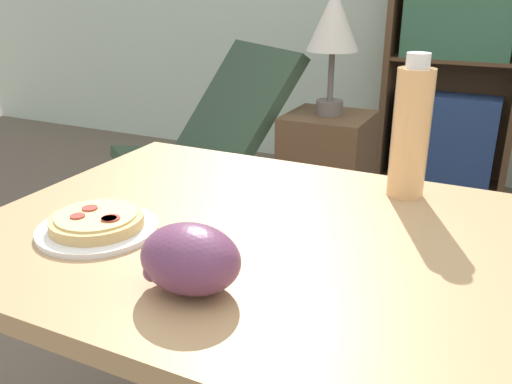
# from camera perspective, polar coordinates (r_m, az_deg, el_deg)

# --- Properties ---
(dining_table) EXTENTS (1.20, 0.78, 0.74)m
(dining_table) POSITION_cam_1_polar(r_m,az_deg,el_deg) (1.00, 5.15, -10.34)
(dining_table) COLOR tan
(dining_table) RESTS_ON ground_plane
(pizza_on_plate) EXTENTS (0.21, 0.21, 0.04)m
(pizza_on_plate) POSITION_cam_1_polar(r_m,az_deg,el_deg) (1.00, -16.37, -3.25)
(pizza_on_plate) COLOR white
(pizza_on_plate) RESTS_ON dining_table
(grape_bunch) EXTENTS (0.16, 0.12, 0.10)m
(grape_bunch) POSITION_cam_1_polar(r_m,az_deg,el_deg) (0.78, -7.04, -7.02)
(grape_bunch) COLOR #6B3856
(grape_bunch) RESTS_ON dining_table
(drink_bottle) EXTENTS (0.07, 0.07, 0.29)m
(drink_bottle) POSITION_cam_1_polar(r_m,az_deg,el_deg) (1.14, 15.99, 6.18)
(drink_bottle) COLOR #EFB270
(drink_bottle) RESTS_ON dining_table
(lounge_chair_near) EXTENTS (0.91, 0.99, 0.88)m
(lounge_chair_near) POSITION_cam_1_polar(r_m,az_deg,el_deg) (2.54, -5.58, 1.29)
(lounge_chair_near) COLOR black
(lounge_chair_near) RESTS_ON ground_plane
(bookshelf) EXTENTS (0.73, 0.28, 1.49)m
(bookshelf) POSITION_cam_1_polar(r_m,az_deg,el_deg) (3.30, 19.99, 11.86)
(bookshelf) COLOR brown
(bookshelf) RESTS_ON ground_plane
(side_table) EXTENTS (0.34, 0.34, 0.64)m
(side_table) POSITION_cam_1_polar(r_m,az_deg,el_deg) (2.37, 7.32, 0.57)
(side_table) COLOR brown
(side_table) RESTS_ON ground_plane
(table_lamp) EXTENTS (0.21, 0.21, 0.49)m
(table_lamp) POSITION_cam_1_polar(r_m,az_deg,el_deg) (2.23, 8.16, 16.89)
(table_lamp) COLOR #665B51
(table_lamp) RESTS_ON side_table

